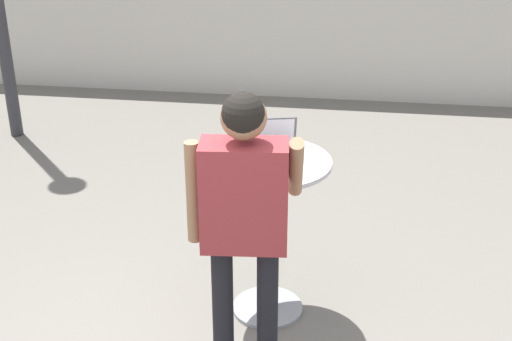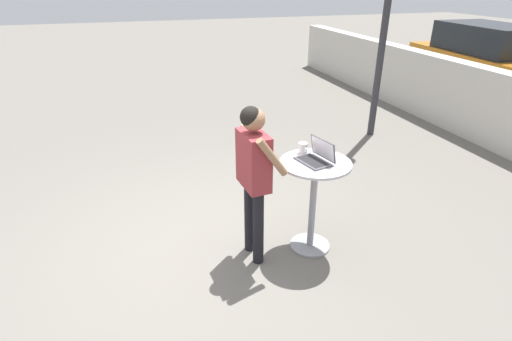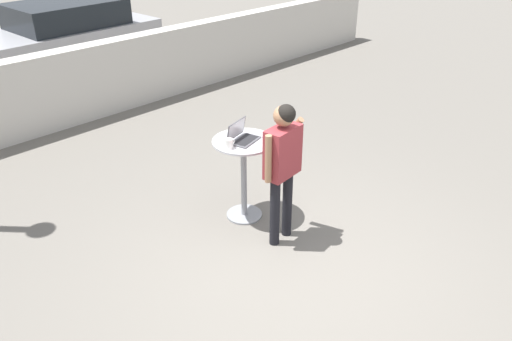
{
  "view_description": "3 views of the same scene",
  "coord_description": "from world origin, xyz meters",
  "px_view_note": "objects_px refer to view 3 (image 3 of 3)",
  "views": [
    {
      "loc": [
        0.82,
        -2.51,
        2.64
      ],
      "look_at": [
        0.39,
        0.52,
        1.22
      ],
      "focal_mm": 50.0,
      "sensor_mm": 36.0,
      "label": 1
    },
    {
      "loc": [
        3.6,
        -0.53,
        2.66
      ],
      "look_at": [
        0.14,
        0.57,
        0.89
      ],
      "focal_mm": 28.0,
      "sensor_mm": 36.0,
      "label": 2
    },
    {
      "loc": [
        -3.16,
        -2.56,
        3.41
      ],
      "look_at": [
        0.19,
        0.71,
        0.85
      ],
      "focal_mm": 35.0,
      "sensor_mm": 36.0,
      "label": 3
    }
  ],
  "objects_px": {
    "coffee_mug": "(229,144)",
    "parked_car_further_down": "(64,38)",
    "cafe_table": "(244,166)",
    "laptop": "(242,136)",
    "standing_person": "(283,158)"
  },
  "relations": [
    {
      "from": "coffee_mug",
      "to": "standing_person",
      "type": "distance_m",
      "value": 0.63
    },
    {
      "from": "coffee_mug",
      "to": "laptop",
      "type": "bearing_deg",
      "value": 9.29
    },
    {
      "from": "cafe_table",
      "to": "laptop",
      "type": "height_order",
      "value": "laptop"
    },
    {
      "from": "laptop",
      "to": "standing_person",
      "type": "bearing_deg",
      "value": -92.78
    },
    {
      "from": "coffee_mug",
      "to": "parked_car_further_down",
      "type": "distance_m",
      "value": 7.04
    },
    {
      "from": "cafe_table",
      "to": "parked_car_further_down",
      "type": "relative_size",
      "value": 0.25
    },
    {
      "from": "cafe_table",
      "to": "standing_person",
      "type": "relative_size",
      "value": 0.62
    },
    {
      "from": "standing_person",
      "to": "laptop",
      "type": "bearing_deg",
      "value": 87.22
    },
    {
      "from": "laptop",
      "to": "coffee_mug",
      "type": "height_order",
      "value": "laptop"
    },
    {
      "from": "laptop",
      "to": "coffee_mug",
      "type": "relative_size",
      "value": 3.0
    },
    {
      "from": "cafe_table",
      "to": "parked_car_further_down",
      "type": "bearing_deg",
      "value": 79.45
    },
    {
      "from": "standing_person",
      "to": "parked_car_further_down",
      "type": "relative_size",
      "value": 0.4
    },
    {
      "from": "coffee_mug",
      "to": "parked_car_further_down",
      "type": "height_order",
      "value": "parked_car_further_down"
    },
    {
      "from": "coffee_mug",
      "to": "cafe_table",
      "type": "bearing_deg",
      "value": 7.03
    },
    {
      "from": "cafe_table",
      "to": "parked_car_further_down",
      "type": "xyz_separation_m",
      "value": [
        1.27,
        6.84,
        0.09
      ]
    }
  ]
}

